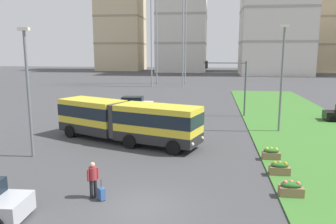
% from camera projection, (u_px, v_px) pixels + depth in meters
% --- Properties ---
extents(ground_plane, '(260.00, 260.00, 0.00)m').
position_uv_depth(ground_plane, '(140.00, 208.00, 14.74)').
color(ground_plane, '#424244').
extents(grass_median, '(10.00, 70.00, 0.08)m').
position_uv_depth(grass_median, '(331.00, 151.00, 23.03)').
color(grass_median, '#3D752D').
rests_on(grass_median, ground_plane).
extents(articulated_bus, '(11.83, 6.71, 3.00)m').
position_uv_depth(articulated_bus, '(126.00, 120.00, 25.16)').
color(articulated_bus, yellow).
rests_on(articulated_bus, ground).
extents(car_white_van, '(4.50, 2.24, 1.58)m').
position_uv_depth(car_white_van, '(134.00, 104.00, 38.99)').
color(car_white_van, silver).
rests_on(car_white_van, ground).
extents(pedestrian_crossing, '(0.43, 0.45, 1.74)m').
position_uv_depth(pedestrian_crossing, '(93.00, 177.00, 15.56)').
color(pedestrian_crossing, black).
rests_on(pedestrian_crossing, ground).
extents(rolling_suitcase, '(0.43, 0.42, 0.97)m').
position_uv_depth(rolling_suitcase, '(101.00, 194.00, 15.43)').
color(rolling_suitcase, '#335693').
rests_on(rolling_suitcase, ground).
extents(flower_planter_0, '(1.10, 0.56, 0.74)m').
position_uv_depth(flower_planter_0, '(291.00, 188.00, 15.73)').
color(flower_planter_0, '#937051').
rests_on(flower_planter_0, grass_median).
extents(flower_planter_1, '(1.10, 0.56, 0.74)m').
position_uv_depth(flower_planter_1, '(280.00, 168.00, 18.48)').
color(flower_planter_1, '#937051').
rests_on(flower_planter_1, grass_median).
extents(flower_planter_2, '(1.10, 0.56, 0.74)m').
position_uv_depth(flower_planter_2, '(271.00, 153.00, 21.14)').
color(flower_planter_2, '#937051').
rests_on(flower_planter_2, grass_median).
extents(traffic_light_far_right, '(4.43, 0.28, 5.78)m').
position_uv_depth(traffic_light_far_right, '(231.00, 78.00, 34.84)').
color(traffic_light_far_right, '#474C51').
rests_on(traffic_light_far_right, ground).
extents(streetlight_left, '(0.70, 0.28, 8.21)m').
position_uv_depth(streetlight_left, '(28.00, 87.00, 21.08)').
color(streetlight_left, slate).
rests_on(streetlight_left, ground).
extents(streetlight_median, '(0.70, 0.28, 8.89)m').
position_uv_depth(streetlight_median, '(282.00, 74.00, 27.71)').
color(streetlight_median, slate).
rests_on(streetlight_median, ground).
extents(apartment_tower_west, '(15.66, 15.32, 36.41)m').
position_uv_depth(apartment_tower_west, '(121.00, 19.00, 119.47)').
color(apartment_tower_west, beige).
rests_on(apartment_tower_west, ground).
extents(transmission_pylon, '(9.00, 6.24, 29.00)m').
position_uv_depth(transmission_pylon, '(169.00, 3.00, 64.80)').
color(transmission_pylon, gray).
rests_on(transmission_pylon, ground).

